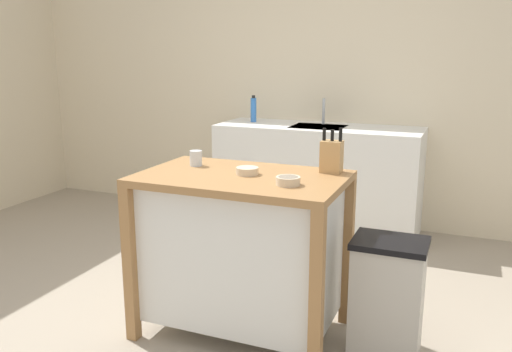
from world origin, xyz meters
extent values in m
plane|color=gray|center=(0.00, 0.00, 0.00)|extent=(6.92, 6.92, 0.00)
cube|color=beige|center=(0.00, 2.19, 1.30)|extent=(5.92, 0.10, 2.60)
cube|color=#9E7042|center=(0.22, 0.01, 0.87)|extent=(1.08, 0.68, 0.04)
cube|color=silver|center=(0.22, 0.01, 0.48)|extent=(0.98, 0.58, 0.75)
cube|color=#9E7042|center=(-0.29, -0.30, 0.43)|extent=(0.06, 0.06, 0.85)
cube|color=#9E7042|center=(0.73, -0.30, 0.43)|extent=(0.06, 0.06, 0.85)
cube|color=#9E7042|center=(-0.29, 0.32, 0.43)|extent=(0.06, 0.06, 0.85)
cube|color=#9E7042|center=(0.73, 0.32, 0.43)|extent=(0.06, 0.06, 0.85)
cube|color=tan|center=(0.64, 0.25, 0.98)|extent=(0.11, 0.09, 0.17)
cylinder|color=black|center=(0.59, 0.25, 1.10)|extent=(0.02, 0.02, 0.07)
cylinder|color=black|center=(0.64, 0.25, 1.09)|extent=(0.02, 0.02, 0.06)
cylinder|color=black|center=(0.68, 0.25, 1.10)|extent=(0.02, 0.02, 0.07)
cylinder|color=beige|center=(0.24, 0.03, 0.91)|extent=(0.12, 0.12, 0.04)
cylinder|color=gray|center=(0.24, 0.03, 0.93)|extent=(0.10, 0.10, 0.01)
cylinder|color=beige|center=(0.52, -0.10, 0.91)|extent=(0.12, 0.12, 0.04)
cylinder|color=gray|center=(0.52, -0.10, 0.93)|extent=(0.10, 0.10, 0.01)
cylinder|color=silver|center=(-0.11, 0.12, 0.94)|extent=(0.07, 0.07, 0.09)
cube|color=#B7B2A8|center=(1.00, 0.04, 0.30)|extent=(0.34, 0.26, 0.60)
cube|color=black|center=(1.00, 0.04, 0.61)|extent=(0.36, 0.28, 0.03)
cube|color=silver|center=(0.12, 1.84, 0.45)|extent=(1.71, 0.60, 0.91)
cube|color=silver|center=(0.12, 1.82, 0.89)|extent=(0.44, 0.36, 0.03)
cylinder|color=#B7BCC1|center=(0.12, 1.98, 1.02)|extent=(0.02, 0.02, 0.22)
cylinder|color=blue|center=(-0.49, 1.89, 1.01)|extent=(0.05, 0.05, 0.21)
cylinder|color=black|center=(-0.49, 1.89, 1.13)|extent=(0.03, 0.03, 0.02)
camera|label=1|loc=(1.32, -2.47, 1.53)|focal=37.39mm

